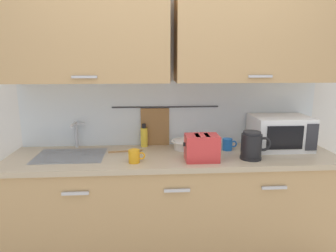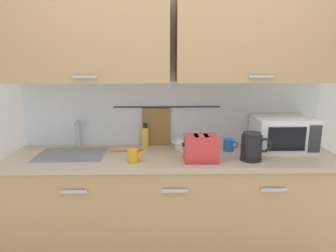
# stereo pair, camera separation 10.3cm
# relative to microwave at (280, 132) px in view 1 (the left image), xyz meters

# --- Properties ---
(counter_unit) EXTENTS (2.53, 0.64, 0.90)m
(counter_unit) POSITION_rel_microwave_xyz_m (-0.90, -0.11, -0.58)
(counter_unit) COLOR tan
(counter_unit) RESTS_ON ground
(back_wall_assembly) EXTENTS (3.70, 0.41, 2.50)m
(back_wall_assembly) POSITION_rel_microwave_xyz_m (-0.89, 0.12, 0.49)
(back_wall_assembly) COLOR silver
(back_wall_assembly) RESTS_ON ground
(sink_faucet) EXTENTS (0.09, 0.17, 0.22)m
(sink_faucet) POSITION_rel_microwave_xyz_m (-1.68, 0.12, 0.01)
(sink_faucet) COLOR #B2B5BA
(sink_faucet) RESTS_ON counter_unit
(microwave) EXTENTS (0.46, 0.35, 0.27)m
(microwave) POSITION_rel_microwave_xyz_m (0.00, 0.00, 0.00)
(microwave) COLOR white
(microwave) RESTS_ON counter_unit
(electric_kettle) EXTENTS (0.23, 0.16, 0.21)m
(electric_kettle) POSITION_rel_microwave_xyz_m (-0.32, -0.25, -0.03)
(electric_kettle) COLOR black
(electric_kettle) RESTS_ON counter_unit
(dish_soap_bottle) EXTENTS (0.06, 0.06, 0.20)m
(dish_soap_bottle) POSITION_rel_microwave_xyz_m (-1.12, 0.13, -0.05)
(dish_soap_bottle) COLOR yellow
(dish_soap_bottle) RESTS_ON counter_unit
(mug_near_sink) EXTENTS (0.12, 0.08, 0.09)m
(mug_near_sink) POSITION_rel_microwave_xyz_m (-1.18, -0.28, -0.09)
(mug_near_sink) COLOR orange
(mug_near_sink) RESTS_ON counter_unit
(mixing_bowl) EXTENTS (0.21, 0.21, 0.08)m
(mixing_bowl) POSITION_rel_microwave_xyz_m (-0.79, 0.03, -0.09)
(mixing_bowl) COLOR silver
(mixing_bowl) RESTS_ON counter_unit
(toaster) EXTENTS (0.26, 0.17, 0.19)m
(toaster) POSITION_rel_microwave_xyz_m (-0.70, -0.26, -0.04)
(toaster) COLOR red
(toaster) RESTS_ON counter_unit
(mug_by_kettle) EXTENTS (0.12, 0.08, 0.09)m
(mug_by_kettle) POSITION_rel_microwave_xyz_m (-0.44, -0.02, -0.09)
(mug_by_kettle) COLOR blue
(mug_by_kettle) RESTS_ON counter_unit
(wooden_spoon) EXTENTS (0.28, 0.07, 0.01)m
(wooden_spoon) POSITION_rel_microwave_xyz_m (-1.23, -0.01, -0.13)
(wooden_spoon) COLOR #9E7042
(wooden_spoon) RESTS_ON counter_unit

